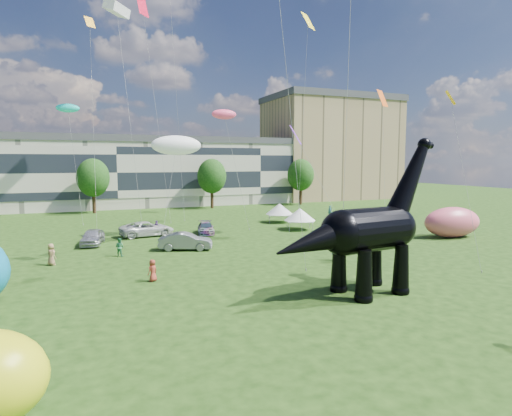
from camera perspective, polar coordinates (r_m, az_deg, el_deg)
name	(u,v)px	position (r m, az deg, el deg)	size (l,w,h in m)	color
ground	(329,303)	(26.61, 9.75, -12.41)	(220.00, 220.00, 0.00)	#16330C
terrace_row	(115,175)	(83.61, -18.28, 4.25)	(78.00, 11.00, 12.00)	beige
apartment_block	(330,150)	(101.58, 9.87, 7.60)	(28.00, 18.00, 22.00)	tan
tree_mid_left	(93,175)	(74.45, -20.92, 4.17)	(5.20, 5.20, 9.44)	#382314
tree_mid_right	(212,173)	(77.44, -5.92, 4.61)	(5.20, 5.20, 9.44)	#382314
tree_far_right	(301,172)	(84.20, 5.98, 4.74)	(5.20, 5.20, 9.44)	#382314
dinosaur_sculpture	(364,233)	(27.99, 14.23, -3.26)	(12.83, 4.02, 10.44)	black
car_silver	(92,237)	(46.56, -20.97, -3.63)	(1.92, 4.77, 1.63)	silver
car_grey	(186,241)	(41.63, -9.38, -4.40)	(1.76, 5.05, 1.66)	slate
car_white	(147,229)	(50.08, -14.34, -2.71)	(2.77, 6.02, 1.67)	silver
car_dark	(206,228)	(50.57, -6.70, -2.67)	(1.85, 4.55, 1.32)	#595960
gazebo_near	(300,215)	(53.25, 5.86, -0.88)	(4.98, 4.98, 2.69)	white
gazebo_far	(279,209)	(59.35, 3.15, -0.14)	(4.96, 4.96, 2.66)	silver
inflatable_pink	(452,222)	(52.50, 24.68, -1.73)	(6.81, 3.40, 3.40)	#EE5C74
visitors	(214,246)	(38.81, -5.68, -5.09)	(51.80, 44.39, 1.80)	#336D81
kites	(134,68)	(52.95, -15.93, 17.48)	(52.61, 40.05, 27.84)	#DA4F0E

